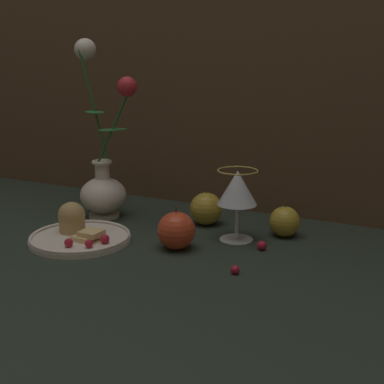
{
  "coord_description": "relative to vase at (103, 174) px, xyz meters",
  "views": [
    {
      "loc": [
        0.56,
        -0.91,
        0.37
      ],
      "look_at": [
        0.08,
        0.03,
        0.1
      ],
      "focal_mm": 50.0,
      "sensor_mm": 36.0,
      "label": 1
    }
  ],
  "objects": [
    {
      "name": "apple_at_table_edge",
      "position": [
        0.42,
        0.06,
        -0.07
      ],
      "size": [
        0.06,
        0.06,
        0.08
      ],
      "color": "#B2932D",
      "rests_on": "ground_plane"
    },
    {
      "name": "wine_glass",
      "position": [
        0.34,
        -0.01,
        0.0
      ],
      "size": [
        0.08,
        0.08,
        0.15
      ],
      "color": "silver",
      "rests_on": "ground_plane"
    },
    {
      "name": "vase",
      "position": [
        0.0,
        0.0,
        0.0
      ],
      "size": [
        0.18,
        0.11,
        0.41
      ],
      "color": "silver",
      "rests_on": "ground_plane"
    },
    {
      "name": "plate_with_pastries",
      "position": [
        0.05,
        -0.16,
        -0.09
      ],
      "size": [
        0.21,
        0.21,
        0.07
      ],
      "color": "silver",
      "rests_on": "ground_plane"
    },
    {
      "name": "berry_by_glass_stem",
      "position": [
        0.41,
        -0.05,
        -0.09
      ],
      "size": [
        0.02,
        0.02,
        0.02
      ],
      "primitive_type": "sphere",
      "color": "#AD192D",
      "rests_on": "ground_plane"
    },
    {
      "name": "apple_beside_vase",
      "position": [
        0.26,
        -0.11,
        -0.07
      ],
      "size": [
        0.08,
        0.08,
        0.09
      ],
      "color": "#D14223",
      "rests_on": "ground_plane"
    },
    {
      "name": "ground_plane",
      "position": [
        0.18,
        -0.08,
        -0.1
      ],
      "size": [
        2.4,
        2.4,
        0.0
      ],
      "primitive_type": "plane",
      "color": "#232D23",
      "rests_on": "ground"
    },
    {
      "name": "berry_near_plate",
      "position": [
        0.41,
        -0.18,
        -0.1
      ],
      "size": [
        0.02,
        0.02,
        0.02
      ],
      "primitive_type": "sphere",
      "color": "#AD192D",
      "rests_on": "ground_plane"
    },
    {
      "name": "apple_near_glass",
      "position": [
        0.24,
        0.05,
        -0.07
      ],
      "size": [
        0.07,
        0.07,
        0.09
      ],
      "color": "#B2932D",
      "rests_on": "ground_plane"
    },
    {
      "name": "berry_front_center",
      "position": [
        0.16,
        -0.0,
        -0.09
      ],
      "size": [
        0.02,
        0.02,
        0.02
      ],
      "primitive_type": "sphere",
      "color": "#AD192D",
      "rests_on": "ground_plane"
    }
  ]
}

